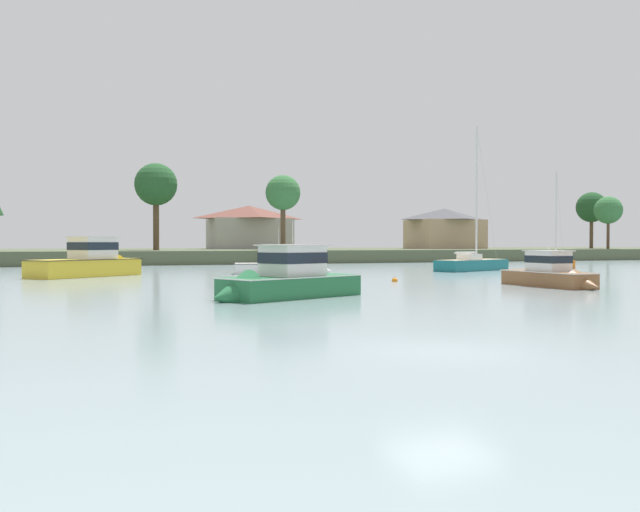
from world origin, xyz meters
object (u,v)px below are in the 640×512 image
at_px(dinghy_skyblue, 470,262).
at_px(sailboat_teal, 472,268).
at_px(cruiser_yellow, 95,267).
at_px(cruiser_green, 280,286).
at_px(mooring_buoy_orange, 395,280).
at_px(cruiser_wood, 554,278).
at_px(sailboat_orange, 554,265).
at_px(mooring_buoy_yellow, 29,269).
at_px(cruiser_white, 287,267).

height_order(dinghy_skyblue, sailboat_teal, sailboat_teal).
xyz_separation_m(cruiser_yellow, dinghy_skyblue, (44.82, 17.03, -0.50)).
distance_m(cruiser_green, mooring_buoy_orange, 15.19).
bearing_deg(mooring_buoy_orange, cruiser_wood, -53.10).
xyz_separation_m(cruiser_yellow, sailboat_orange, (46.15, 3.15, -0.43)).
bearing_deg(mooring_buoy_yellow, sailboat_teal, -22.74).
xyz_separation_m(dinghy_skyblue, sailboat_teal, (-11.86, -18.58, 0.12)).
bearing_deg(sailboat_teal, cruiser_green, -137.58).
distance_m(cruiser_green, sailboat_teal, 34.64).
height_order(cruiser_yellow, dinghy_skyblue, cruiser_yellow).
height_order(cruiser_green, mooring_buoy_yellow, cruiser_green).
distance_m(cruiser_yellow, cruiser_white, 15.19).
bearing_deg(cruiser_green, mooring_buoy_yellow, 108.16).
bearing_deg(cruiser_green, mooring_buoy_orange, 42.95).
distance_m(cruiser_yellow, dinghy_skyblue, 47.95).
relative_size(cruiser_yellow, sailboat_orange, 0.90).
xyz_separation_m(sailboat_teal, mooring_buoy_orange, (-14.46, -13.02, -0.22)).
height_order(cruiser_yellow, cruiser_wood, cruiser_yellow).
xyz_separation_m(dinghy_skyblue, cruiser_wood, (-20.12, -39.87, 0.34)).
xyz_separation_m(cruiser_yellow, sailboat_teal, (32.96, -1.56, -0.38)).
distance_m(cruiser_white, mooring_buoy_orange, 13.74).
distance_m(mooring_buoy_yellow, mooring_buoy_orange, 37.83).
relative_size(cruiser_wood, mooring_buoy_yellow, 13.67).
bearing_deg(sailboat_orange, cruiser_white, -171.90).
xyz_separation_m(dinghy_skyblue, cruiser_white, (-29.68, -18.29, 0.40)).
relative_size(sailboat_orange, mooring_buoy_orange, 24.16).
height_order(cruiser_green, cruiser_white, cruiser_white).
xyz_separation_m(cruiser_green, sailboat_teal, (25.57, 23.37, -0.29)).
bearing_deg(sailboat_teal, cruiser_wood, -111.22).
relative_size(sailboat_orange, sailboat_teal, 0.76).
distance_m(sailboat_orange, mooring_buoy_orange, 32.85).
bearing_deg(cruiser_wood, dinghy_skyblue, 63.22).
bearing_deg(mooring_buoy_orange, cruiser_yellow, 141.75).
relative_size(cruiser_green, cruiser_white, 0.99).
bearing_deg(mooring_buoy_yellow, cruiser_wood, -51.04).
xyz_separation_m(cruiser_white, mooring_buoy_orange, (3.36, -13.32, -0.49)).
height_order(cruiser_wood, mooring_buoy_yellow, cruiser_wood).
relative_size(cruiser_yellow, mooring_buoy_yellow, 18.11).
relative_size(cruiser_wood, mooring_buoy_orange, 16.41).
xyz_separation_m(sailboat_orange, cruiser_white, (-31.01, -4.42, 0.33)).
height_order(cruiser_green, mooring_buoy_orange, cruiser_green).
height_order(cruiser_green, sailboat_orange, sailboat_orange).
bearing_deg(sailboat_teal, cruiser_yellow, 177.29).
relative_size(sailboat_teal, mooring_buoy_yellow, 26.59).
height_order(cruiser_yellow, mooring_buoy_yellow, cruiser_yellow).
bearing_deg(mooring_buoy_yellow, mooring_buoy_orange, -50.48).
distance_m(cruiser_wood, mooring_buoy_yellow, 48.15).
relative_size(cruiser_wood, sailboat_teal, 0.51).
relative_size(dinghy_skyblue, sailboat_orange, 0.37).
bearing_deg(sailboat_teal, mooring_buoy_yellow, 157.26).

